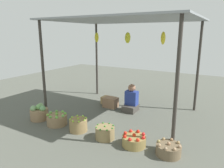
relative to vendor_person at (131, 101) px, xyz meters
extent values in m
plane|color=#56594F|center=(-0.13, -0.25, -0.30)|extent=(14.00, 14.00, 0.00)
cylinder|color=#38332D|center=(-1.82, -1.47, 0.94)|extent=(0.07, 0.07, 2.47)
cylinder|color=#38332D|center=(1.55, -1.47, 0.94)|extent=(0.07, 0.07, 2.47)
cylinder|color=#38332D|center=(-1.82, 0.97, 0.94)|extent=(0.07, 0.07, 2.47)
cylinder|color=#38332D|center=(1.55, 0.97, 0.94)|extent=(0.07, 0.07, 2.47)
cube|color=gray|center=(-0.13, -0.25, 2.19)|extent=(3.67, 2.74, 0.04)
ellipsoid|color=yellow|center=(-1.08, -0.09, 1.74)|extent=(0.11, 0.11, 0.28)
ellipsoid|color=yellow|center=(-0.14, -0.01, 1.74)|extent=(0.15, 0.15, 0.28)
ellipsoid|color=yellow|center=(0.80, 0.05, 1.74)|extent=(0.11, 0.11, 0.31)
cube|color=#433F39|center=(0.00, -0.03, -0.21)|extent=(0.36, 0.44, 0.18)
cube|color=navy|center=(0.00, 0.02, 0.08)|extent=(0.34, 0.22, 0.40)
sphere|color=#976A50|center=(0.00, 0.02, 0.38)|extent=(0.21, 0.21, 0.21)
cylinder|color=#967855|center=(-1.78, -1.73, -0.16)|extent=(0.45, 0.45, 0.27)
sphere|color=#70AB5C|center=(-1.78, -1.73, 0.03)|extent=(0.15, 0.15, 0.15)
sphere|color=#70AA6B|center=(-1.64, -1.73, 0.02)|extent=(0.15, 0.15, 0.15)
sphere|color=#7FA767|center=(-1.85, -1.62, 0.02)|extent=(0.15, 0.15, 0.15)
sphere|color=#7DA76F|center=(-1.85, -1.85, 0.02)|extent=(0.15, 0.15, 0.15)
cylinder|color=#907552|center=(-1.15, -1.74, -0.17)|extent=(0.48, 0.48, 0.25)
sphere|color=#75B742|center=(-1.15, -1.74, -0.02)|extent=(0.07, 0.07, 0.07)
sphere|color=#72BB50|center=(-0.95, -1.74, -0.03)|extent=(0.07, 0.07, 0.07)
sphere|color=#68B744|center=(-1.01, -1.60, -0.03)|extent=(0.07, 0.07, 0.07)
sphere|color=#68B348|center=(-1.15, -1.54, -0.03)|extent=(0.07, 0.07, 0.07)
sphere|color=#61A946|center=(-1.30, -1.60, -0.03)|extent=(0.07, 0.07, 0.07)
sphere|color=#6EB04D|center=(-1.36, -1.74, -0.03)|extent=(0.07, 0.07, 0.07)
sphere|color=#74B43D|center=(-1.30, -1.89, -0.03)|extent=(0.07, 0.07, 0.07)
sphere|color=#62AB45|center=(-1.15, -1.94, -0.03)|extent=(0.07, 0.07, 0.07)
sphere|color=#65B641|center=(-1.01, -1.89, -0.03)|extent=(0.07, 0.07, 0.07)
cylinder|color=olive|center=(-0.49, -1.75, -0.16)|extent=(0.40, 0.40, 0.28)
sphere|color=#8BBF32|center=(-0.49, -1.75, 0.00)|extent=(0.04, 0.04, 0.04)
sphere|color=#91C241|center=(-0.31, -1.75, 0.00)|extent=(0.04, 0.04, 0.04)
sphere|color=#83C92F|center=(-0.37, -1.63, 0.00)|extent=(0.04, 0.04, 0.04)
sphere|color=#91D03D|center=(-0.49, -1.58, 0.00)|extent=(0.04, 0.04, 0.04)
sphere|color=#8AC531|center=(-0.61, -1.63, 0.00)|extent=(0.04, 0.04, 0.04)
sphere|color=#91C73F|center=(-0.67, -1.75, 0.00)|extent=(0.04, 0.04, 0.04)
sphere|color=#8EC43D|center=(-0.61, -1.88, 0.00)|extent=(0.04, 0.04, 0.04)
sphere|color=#8ABE31|center=(-0.49, -1.93, 0.00)|extent=(0.04, 0.04, 0.04)
sphere|color=#93C73A|center=(-0.37, -1.88, 0.00)|extent=(0.04, 0.04, 0.04)
cylinder|color=olive|center=(0.22, -1.75, -0.17)|extent=(0.40, 0.40, 0.26)
sphere|color=#378D2F|center=(0.22, -1.75, -0.02)|extent=(0.04, 0.04, 0.04)
sphere|color=#308630|center=(0.40, -1.75, -0.02)|extent=(0.04, 0.04, 0.04)
sphere|color=#2F862D|center=(0.35, -1.62, -0.02)|extent=(0.04, 0.04, 0.04)
sphere|color=#2F8135|center=(0.22, -1.57, -0.02)|extent=(0.04, 0.04, 0.04)
sphere|color=#38802A|center=(0.09, -1.62, -0.02)|extent=(0.04, 0.04, 0.04)
sphere|color=#3D8031|center=(0.04, -1.75, -0.02)|extent=(0.04, 0.04, 0.04)
sphere|color=#3C8934|center=(0.09, -1.88, -0.02)|extent=(0.04, 0.04, 0.04)
sphere|color=green|center=(0.22, -1.93, -0.02)|extent=(0.04, 0.04, 0.04)
sphere|color=#348F2A|center=(0.35, -1.88, -0.02)|extent=(0.04, 0.04, 0.04)
cylinder|color=olive|center=(0.87, -1.71, -0.20)|extent=(0.47, 0.47, 0.20)
sphere|color=red|center=(0.87, -1.71, -0.07)|extent=(0.07, 0.07, 0.07)
sphere|color=red|center=(1.06, -1.71, -0.08)|extent=(0.07, 0.07, 0.07)
sphere|color=red|center=(1.00, -1.58, -0.08)|extent=(0.07, 0.07, 0.07)
sphere|color=red|center=(0.87, -1.52, -0.08)|extent=(0.07, 0.07, 0.07)
sphere|color=red|center=(0.73, -1.58, -0.08)|extent=(0.07, 0.07, 0.07)
sphere|color=red|center=(0.67, -1.71, -0.08)|extent=(0.07, 0.07, 0.07)
sphere|color=red|center=(0.73, -1.85, -0.08)|extent=(0.07, 0.07, 0.07)
sphere|color=red|center=(0.87, -1.90, -0.08)|extent=(0.07, 0.07, 0.07)
sphere|color=red|center=(1.00, -1.85, -0.08)|extent=(0.07, 0.07, 0.07)
cylinder|color=brown|center=(1.54, -1.69, -0.20)|extent=(0.45, 0.45, 0.20)
sphere|color=#A67957|center=(1.54, -1.69, -0.07)|extent=(0.06, 0.06, 0.06)
sphere|color=#A07F60|center=(1.73, -1.69, -0.08)|extent=(0.06, 0.06, 0.06)
sphere|color=#9A7C4F|center=(1.67, -1.56, -0.08)|extent=(0.06, 0.06, 0.06)
sphere|color=#9F7853|center=(1.54, -1.50, -0.08)|extent=(0.06, 0.06, 0.06)
sphere|color=#A18559|center=(1.40, -1.56, -0.08)|extent=(0.06, 0.06, 0.06)
sphere|color=#96854E|center=(1.35, -1.69, -0.08)|extent=(0.06, 0.06, 0.06)
sphere|color=#A1805C|center=(1.40, -1.83, -0.08)|extent=(0.06, 0.06, 0.06)
sphere|color=#957A5D|center=(1.54, -1.88, -0.08)|extent=(0.06, 0.06, 0.06)
sphere|color=#A3805C|center=(1.67, -1.83, -0.08)|extent=(0.06, 0.06, 0.06)
cube|color=tan|center=(-0.88, 0.21, -0.19)|extent=(0.40, 0.29, 0.22)
cube|color=#8C694D|center=(-0.66, -0.02, -0.15)|extent=(0.41, 0.30, 0.29)
camera|label=1|loc=(2.37, -5.15, 1.85)|focal=33.60mm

